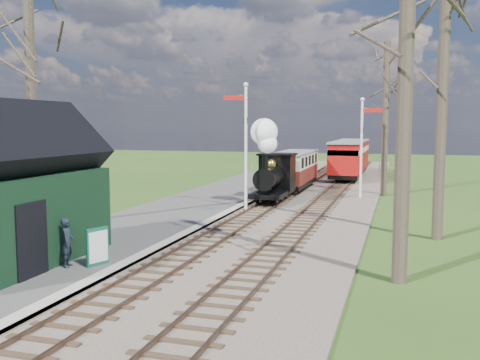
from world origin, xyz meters
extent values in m
plane|color=#2A4D18|center=(0.00, 0.00, 0.00)|extent=(140.00, 140.00, 0.00)
ellipsoid|color=#385B23|center=(-25.00, 60.00, -14.76)|extent=(57.60, 36.00, 16.20)
ellipsoid|color=#385B23|center=(10.00, 65.00, -18.04)|extent=(70.40, 44.00, 19.80)
ellipsoid|color=#385B23|center=(-8.00, 70.00, -16.40)|extent=(64.00, 40.00, 18.00)
cube|color=brown|center=(1.30, 22.00, 0.05)|extent=(8.00, 60.00, 0.10)
cube|color=brown|center=(-0.50, 22.00, 0.14)|extent=(0.07, 60.00, 0.12)
cube|color=brown|center=(0.50, 22.00, 0.14)|extent=(0.07, 60.00, 0.12)
cube|color=#38281C|center=(0.00, 22.00, 0.10)|extent=(1.60, 60.00, 0.09)
cube|color=brown|center=(2.10, 22.00, 0.14)|extent=(0.07, 60.00, 0.12)
cube|color=brown|center=(3.10, 22.00, 0.14)|extent=(0.07, 60.00, 0.12)
cube|color=#38281C|center=(2.60, 22.00, 0.10)|extent=(1.60, 60.00, 0.09)
cube|color=#474442|center=(-3.50, 14.00, 0.10)|extent=(5.00, 44.00, 0.20)
cube|color=#B2AD9E|center=(-1.20, 14.00, 0.10)|extent=(0.40, 44.00, 0.21)
cube|color=black|center=(-4.30, 4.00, 1.50)|extent=(3.00, 6.00, 2.60)
cube|color=black|center=(-4.30, 4.00, 3.35)|extent=(3.25, 6.30, 3.25)
cube|color=black|center=(-2.78, 3.00, 1.20)|extent=(0.06, 1.20, 2.00)
cylinder|color=silver|center=(-0.70, 16.00, 3.00)|extent=(0.14, 0.14, 6.00)
sphere|color=silver|center=(-0.70, 16.00, 6.10)|extent=(0.24, 0.24, 0.24)
cube|color=#B7140F|center=(-1.25, 16.00, 5.50)|extent=(1.10, 0.08, 0.22)
cube|color=black|center=(-0.70, 16.00, 4.40)|extent=(0.18, 0.06, 0.30)
cylinder|color=silver|center=(4.30, 22.00, 2.75)|extent=(0.14, 0.14, 5.50)
sphere|color=silver|center=(4.30, 22.00, 5.60)|extent=(0.24, 0.24, 0.24)
cube|color=#B7140F|center=(4.85, 22.00, 5.00)|extent=(1.10, 0.08, 0.22)
cube|color=black|center=(4.30, 22.00, 3.90)|extent=(0.18, 0.06, 0.30)
cylinder|color=#382D23|center=(-7.30, 9.00, 5.50)|extent=(0.41, 0.41, 11.00)
cylinder|color=#382D23|center=(6.50, 6.00, 6.00)|extent=(0.42, 0.42, 12.00)
cylinder|color=#382D23|center=(7.80, 12.00, 5.00)|extent=(0.40, 0.40, 10.00)
cylinder|color=#382D23|center=(5.50, 24.00, 4.50)|extent=(0.39, 0.39, 9.00)
cube|color=slate|center=(0.30, 36.00, 0.75)|extent=(12.60, 0.02, 0.01)
cube|color=slate|center=(0.30, 36.00, 0.45)|extent=(12.60, 0.02, 0.02)
cylinder|color=slate|center=(0.30, 36.00, 0.50)|extent=(0.08, 0.08, 1.00)
cube|color=black|center=(0.00, 18.62, 0.63)|extent=(1.64, 3.85, 0.24)
cylinder|color=black|center=(0.00, 18.05, 1.50)|extent=(1.06, 2.50, 1.06)
cube|color=black|center=(0.00, 19.78, 1.60)|extent=(1.73, 1.54, 1.92)
cylinder|color=black|center=(0.00, 17.08, 2.37)|extent=(0.27, 0.27, 0.77)
sphere|color=#B49234|center=(0.00, 18.34, 2.17)|extent=(0.50, 0.50, 0.50)
sphere|color=white|center=(0.10, 17.08, 3.28)|extent=(0.96, 0.96, 0.96)
sphere|color=white|center=(-0.10, 17.18, 3.86)|extent=(1.35, 1.35, 1.35)
cylinder|color=black|center=(-0.50, 17.47, 0.51)|extent=(0.10, 0.62, 0.62)
cylinder|color=black|center=(0.50, 17.47, 0.51)|extent=(0.10, 0.62, 0.62)
cube|color=black|center=(0.00, 24.62, 0.54)|extent=(1.83, 6.74, 0.29)
cube|color=#5D1C15|center=(0.00, 24.62, 1.11)|extent=(1.92, 6.74, 0.87)
cube|color=beige|center=(0.00, 24.62, 1.98)|extent=(1.92, 6.74, 0.87)
cube|color=slate|center=(0.00, 24.62, 2.46)|extent=(2.02, 6.93, 0.12)
cube|color=black|center=(2.60, 31.28, 0.58)|extent=(2.06, 5.41, 0.32)
cube|color=#9D0F0D|center=(2.60, 31.28, 1.23)|extent=(2.16, 5.41, 0.97)
cube|color=beige|center=(2.60, 31.28, 2.20)|extent=(2.16, 5.41, 0.97)
cube|color=slate|center=(2.60, 31.28, 2.74)|extent=(2.27, 5.63, 0.13)
cube|color=black|center=(2.60, 36.78, 0.58)|extent=(2.06, 5.41, 0.32)
cube|color=#9D0F0D|center=(2.60, 36.78, 1.23)|extent=(2.16, 5.41, 0.97)
cube|color=beige|center=(2.60, 36.78, 2.20)|extent=(2.16, 5.41, 0.97)
cube|color=slate|center=(2.60, 36.78, 2.74)|extent=(2.27, 5.63, 0.13)
cube|color=#114F39|center=(-1.80, 4.55, 0.75)|extent=(0.33, 0.73, 1.10)
cube|color=silver|center=(-1.75, 4.53, 0.75)|extent=(0.24, 0.61, 0.90)
cube|color=#402D16|center=(-3.30, 5.20, 0.44)|extent=(0.50, 1.46, 0.06)
cube|color=#402D16|center=(-3.48, 5.22, 0.71)|extent=(0.14, 1.44, 0.62)
cube|color=#402D16|center=(-3.14, 4.59, 0.30)|extent=(0.06, 0.06, 0.21)
cube|color=#402D16|center=(-3.45, 5.82, 0.30)|extent=(0.06, 0.06, 0.21)
imported|color=black|center=(-2.52, 4.16, 0.90)|extent=(0.49, 0.60, 1.40)
camera|label=1|loc=(6.46, -8.63, 4.23)|focal=40.00mm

